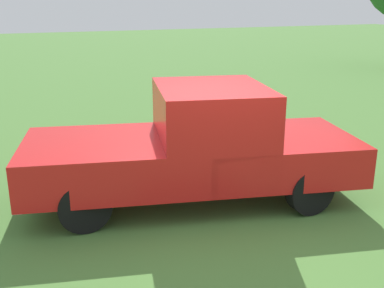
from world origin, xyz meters
The scene contains 2 objects.
ground_plane centered at (0.00, 0.00, 0.00)m, with size 80.00×80.00×0.00m, color #477533.
pickup_truck centered at (0.00, 0.93, 0.91)m, with size 5.29×2.94×1.78m.
Camera 1 is at (-2.70, -5.27, 3.02)m, focal length 43.61 mm.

